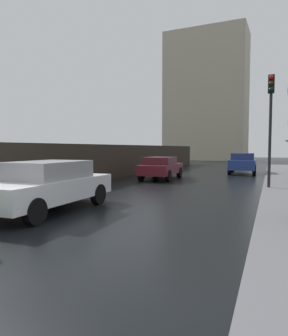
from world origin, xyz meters
TOP-DOWN VIEW (x-y plane):
  - ground at (0.00, 0.00)m, footprint 120.00×120.00m
  - car_maroon_near_kerb at (-1.67, 12.89)m, footprint 1.95×4.13m
  - car_blue_mid_road at (2.44, 18.66)m, footprint 1.91×4.02m
  - car_white_behind_camera at (-1.67, 2.87)m, footprint 1.95×4.50m
  - traffic_light at (4.24, 9.98)m, footprint 0.26×0.39m
  - distant_tower at (-5.10, 43.53)m, footprint 12.13×6.98m

SIDE VIEW (x-z plane):
  - ground at x=0.00m, z-range 0.00..0.00m
  - car_maroon_near_kerb at x=-1.67m, z-range 0.05..1.35m
  - car_blue_mid_road at x=2.44m, z-range 0.03..1.49m
  - car_white_behind_camera at x=-1.67m, z-range 0.04..1.48m
  - traffic_light at x=4.24m, z-range 1.03..5.79m
  - distant_tower at x=-5.10m, z-range 0.00..19.14m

